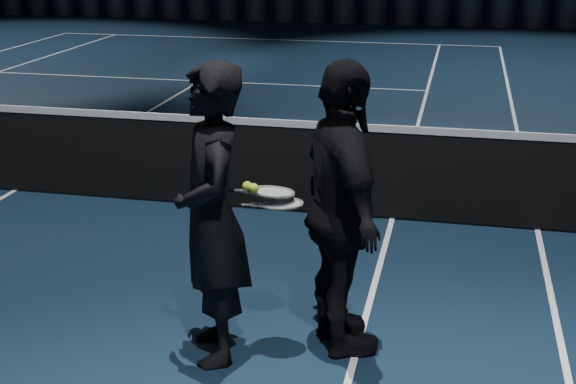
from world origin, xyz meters
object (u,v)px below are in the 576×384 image
at_px(racket_upper, 273,192).
at_px(player_b, 342,211).
at_px(player_a, 212,216).
at_px(tennis_balls, 251,185).
at_px(racket_lower, 281,204).

bearing_deg(racket_upper, player_b, -9.08).
relative_size(player_a, racket_upper, 2.93).
height_order(player_a, tennis_balls, player_a).
distance_m(racket_lower, racket_upper, 0.09).
bearing_deg(player_b, racket_upper, 76.80).
bearing_deg(player_a, player_b, 83.80).
xyz_separation_m(player_a, tennis_balls, (0.24, 0.09, 0.20)).
bearing_deg(tennis_balls, racket_upper, 31.97).
distance_m(player_b, tennis_balls, 0.63).
relative_size(racket_lower, tennis_balls, 5.67).
bearing_deg(player_b, tennis_balls, 81.40).
xyz_separation_m(player_b, racket_lower, (-0.38, -0.13, 0.07)).
distance_m(player_a, player_b, 0.85).
relative_size(player_a, tennis_balls, 16.62).
xyz_separation_m(racket_upper, tennis_balls, (-0.13, -0.08, 0.07)).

